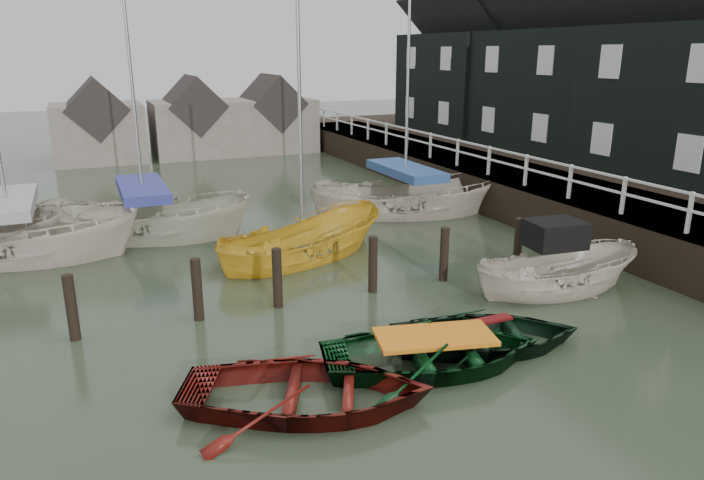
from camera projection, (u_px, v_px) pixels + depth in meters
name	position (u px, v px, depth m)	size (l,w,h in m)	color
ground	(383.00, 352.00, 12.25)	(120.00, 120.00, 0.00)	#2B3622
pier	(488.00, 183.00, 24.43)	(3.04, 32.00, 2.70)	black
land_strip	(595.00, 189.00, 26.74)	(14.00, 38.00, 1.50)	black
quay_houses	(637.00, 50.00, 23.92)	(6.52, 28.14, 10.01)	black
mooring_pilings	(281.00, 286.00, 14.31)	(13.72, 0.22, 1.80)	black
far_sheds	(191.00, 122.00, 34.86)	(14.00, 4.08, 4.39)	#665B51
rowboat_red	(308.00, 407.00, 10.36)	(2.96, 4.15, 0.86)	#53100B
rowboat_green	(433.00, 366.00, 11.69)	(2.97, 4.16, 0.86)	black
rowboat_dkgreen	(487.00, 347.00, 12.46)	(2.68, 3.76, 0.78)	black
motorboat	(555.00, 288.00, 15.28)	(4.47, 2.05, 2.58)	beige
sailboat_a	(15.00, 256.00, 17.76)	(7.46, 4.50, 11.54)	beige
sailboat_b	(147.00, 235.00, 19.86)	(7.16, 4.96, 12.17)	beige
sailboat_c	(303.00, 256.00, 17.96)	(6.08, 3.98, 10.50)	gold
sailboat_d	(405.00, 211.00, 22.73)	(7.30, 4.71, 13.03)	beige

